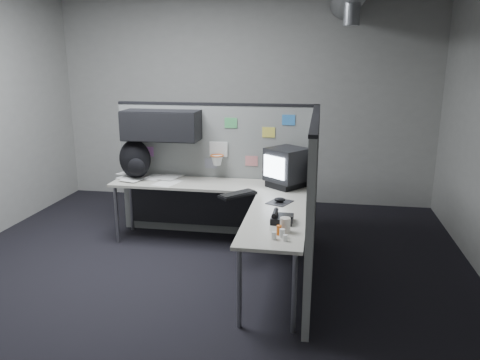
% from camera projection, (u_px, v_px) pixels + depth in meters
% --- Properties ---
extents(room, '(5.62, 5.62, 3.22)m').
position_uv_depth(room, '(254.00, 64.00, 4.06)').
color(room, black).
rests_on(room, ground).
extents(partition_back, '(2.44, 0.42, 1.63)m').
position_uv_depth(partition_back, '(202.00, 156.00, 5.65)').
color(partition_back, gray).
rests_on(partition_back, ground).
extents(partition_right, '(0.07, 2.23, 1.63)m').
position_uv_depth(partition_right, '(312.00, 200.00, 4.50)').
color(partition_right, gray).
rests_on(partition_right, ground).
extents(desk, '(2.31, 2.11, 0.73)m').
position_uv_depth(desk, '(226.00, 201.00, 5.17)').
color(desk, '#B4B1A2').
rests_on(desk, ground).
extents(monitor, '(0.55, 0.55, 0.44)m').
position_uv_depth(monitor, '(287.00, 167.00, 5.24)').
color(monitor, black).
rests_on(monitor, desk).
extents(keyboard, '(0.39, 0.42, 0.04)m').
position_uv_depth(keyboard, '(238.00, 194.00, 4.94)').
color(keyboard, black).
rests_on(keyboard, desk).
extents(mouse, '(0.28, 0.31, 0.05)m').
position_uv_depth(mouse, '(280.00, 201.00, 4.71)').
color(mouse, black).
rests_on(mouse, desk).
extents(phone, '(0.20, 0.22, 0.10)m').
position_uv_depth(phone, '(282.00, 218.00, 4.15)').
color(phone, black).
rests_on(phone, desk).
extents(bottles, '(0.13, 0.16, 0.08)m').
position_uv_depth(bottles, '(280.00, 234.00, 3.79)').
color(bottles, silver).
rests_on(bottles, desk).
extents(cup, '(0.11, 0.11, 0.12)m').
position_uv_depth(cup, '(285.00, 225.00, 3.91)').
color(cup, beige).
rests_on(cup, desk).
extents(papers, '(0.91, 0.74, 0.02)m').
position_uv_depth(papers, '(148.00, 177.00, 5.68)').
color(papers, white).
rests_on(papers, desk).
extents(backpack, '(0.42, 0.38, 0.47)m').
position_uv_depth(backpack, '(135.00, 160.00, 5.61)').
color(backpack, black).
rests_on(backpack, desk).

